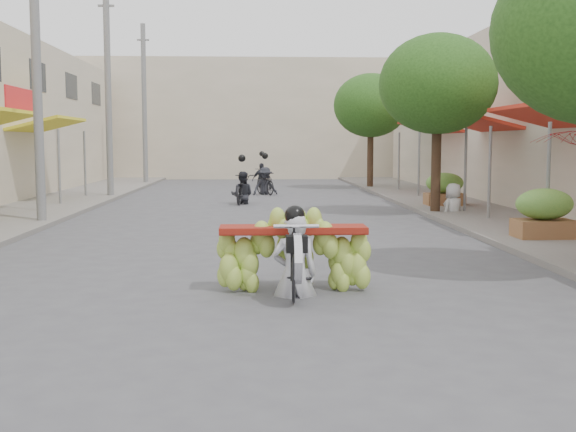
# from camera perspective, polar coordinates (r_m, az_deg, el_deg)

# --- Properties ---
(ground) EXTENTS (120.00, 120.00, 0.00)m
(ground) POSITION_cam_1_polar(r_m,az_deg,el_deg) (7.14, -3.52, -11.40)
(ground) COLOR #4F4E53
(ground) RESTS_ON ground
(sidewalk_left) EXTENTS (4.00, 60.00, 0.12)m
(sidewalk_left) POSITION_cam_1_polar(r_m,az_deg,el_deg) (23.04, -20.62, 0.33)
(sidewalk_left) COLOR slate
(sidewalk_left) RESTS_ON ground
(sidewalk_right) EXTENTS (4.00, 60.00, 0.12)m
(sidewalk_right) POSITION_cam_1_polar(r_m,az_deg,el_deg) (22.97, 14.80, 0.49)
(sidewalk_right) COLOR slate
(sidewalk_right) RESTS_ON ground
(far_building) EXTENTS (20.00, 6.00, 7.00)m
(far_building) POSITION_cam_1_polar(r_m,az_deg,el_deg) (44.84, -2.82, 7.58)
(far_building) COLOR beige
(far_building) RESTS_ON ground
(utility_pole_mid) EXTENTS (0.60, 0.24, 8.00)m
(utility_pole_mid) POSITION_cam_1_polar(r_m,az_deg,el_deg) (19.71, -19.26, 11.06)
(utility_pole_mid) COLOR slate
(utility_pole_mid) RESTS_ON ground
(utility_pole_far) EXTENTS (0.60, 0.24, 8.00)m
(utility_pole_far) POSITION_cam_1_polar(r_m,az_deg,el_deg) (28.43, -14.03, 9.50)
(utility_pole_far) COLOR slate
(utility_pole_far) RESTS_ON ground
(utility_pole_back) EXTENTS (0.60, 0.24, 8.00)m
(utility_pole_back) POSITION_cam_1_polar(r_m,az_deg,el_deg) (37.28, -11.28, 8.64)
(utility_pole_back) COLOR slate
(utility_pole_back) RESTS_ON ground
(street_tree_mid) EXTENTS (3.40, 3.40, 5.25)m
(street_tree_mid) POSITION_cam_1_polar(r_m,az_deg,el_deg) (21.55, 11.74, 10.14)
(street_tree_mid) COLOR #3A2719
(street_tree_mid) RESTS_ON ground
(street_tree_far) EXTENTS (3.40, 3.40, 5.25)m
(street_tree_far) POSITION_cam_1_polar(r_m,az_deg,el_deg) (33.29, 6.56, 8.65)
(street_tree_far) COLOR #3A2719
(street_tree_far) RESTS_ON ground
(produce_crate_mid) EXTENTS (1.20, 0.88, 1.16)m
(produce_crate_mid) POSITION_cam_1_polar(r_m,az_deg,el_deg) (16.08, 19.59, 0.48)
(produce_crate_mid) COLOR #8D5D38
(produce_crate_mid) RESTS_ON ground
(produce_crate_far) EXTENTS (1.20, 0.88, 1.16)m
(produce_crate_far) POSITION_cam_1_polar(r_m,az_deg,el_deg) (23.66, 12.27, 2.29)
(produce_crate_far) COLOR #8D5D38
(produce_crate_far) RESTS_ON ground
(banana_motorbike) EXTENTS (2.20, 1.92, 2.12)m
(banana_motorbike) POSITION_cam_1_polar(r_m,az_deg,el_deg) (10.07, 0.47, -2.22)
(banana_motorbike) COLOR black
(banana_motorbike) RESTS_ON ground
(pedestrian) EXTENTS (0.93, 0.85, 1.63)m
(pedestrian) POSITION_cam_1_polar(r_m,az_deg,el_deg) (21.63, 12.96, 2.54)
(pedestrian) COLOR silver
(pedestrian) RESTS_ON ground
(bg_motorbike_a) EXTENTS (0.95, 1.85, 1.95)m
(bg_motorbike_a) POSITION_cam_1_polar(r_m,az_deg,el_deg) (24.99, -3.65, 2.62)
(bg_motorbike_a) COLOR black
(bg_motorbike_a) RESTS_ON ground
(bg_motorbike_b) EXTENTS (1.19, 1.67, 1.95)m
(bg_motorbike_b) POSITION_cam_1_polar(r_m,az_deg,el_deg) (29.39, -1.83, 3.36)
(bg_motorbike_b) COLOR black
(bg_motorbike_b) RESTS_ON ground
(bg_motorbike_c) EXTENTS (1.02, 1.55, 1.95)m
(bg_motorbike_c) POSITION_cam_1_polar(r_m,az_deg,el_deg) (35.19, -2.07, 3.70)
(bg_motorbike_c) COLOR black
(bg_motorbike_c) RESTS_ON ground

